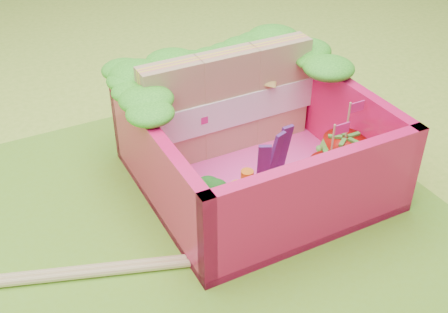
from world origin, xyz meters
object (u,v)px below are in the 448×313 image
bento_box (255,144)px  strawberry_right (343,156)px  strawberry_left (328,177)px  broccoli (206,205)px  sandwich_stack (228,103)px

bento_box → strawberry_right: (0.47, -0.24, -0.09)m
strawberry_left → strawberry_right: (0.19, 0.12, 0.01)m
broccoli → strawberry_right: bearing=5.0°
broccoli → strawberry_right: size_ratio=0.63×
sandwich_stack → strawberry_left: size_ratio=2.54×
sandwich_stack → broccoli: bearing=-125.7°
broccoli → strawberry_left: size_ratio=0.66×
bento_box → strawberry_right: bento_box is taller
strawberry_right → bento_box: bearing=153.0°
bento_box → broccoli: bento_box is taller
broccoli → strawberry_left: bearing=-2.9°
strawberry_left → sandwich_stack: bearing=110.6°
bento_box → broccoli: 0.58m
strawberry_left → strawberry_right: bearing=31.7°
broccoli → strawberry_right: (0.94, 0.08, -0.05)m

